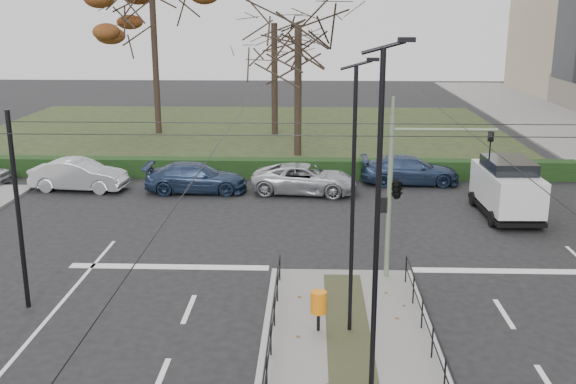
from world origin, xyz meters
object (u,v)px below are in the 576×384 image
Objects in this scene: parked_car_second at (79,175)px; bare_tree_near at (298,35)px; bare_tree_center at (274,31)px; parked_car_third at (196,178)px; parked_car_fifth at (410,170)px; traffic_light at (400,186)px; streetlamp_median_far at (353,199)px; streetlamp_median_near at (378,230)px; litter_bin at (319,303)px; parked_car_fourth at (305,179)px; white_van at (507,187)px.

bare_tree_near is (10.71, 8.38, 6.52)m from parked_car_second.
parked_car_second is at bearing -119.78° from bare_tree_center.
parked_car_third is (5.87, -0.14, -0.05)m from parked_car_second.
parked_car_second is 0.94× the size of parked_car_fifth.
parked_car_second is at bearing 142.30° from traffic_light.
streetlamp_median_far reaches higher than traffic_light.
streetlamp_median_near is 1.09× the size of streetlamp_median_far.
parked_car_third is at bearing 111.43° from litter_bin.
traffic_light is 11.65m from parked_car_fourth.
parked_car_second is at bearing 129.94° from streetlamp_median_far.
bare_tree_center is 17.04m from parked_car_fifth.
bare_tree_near is at bearing 100.64° from traffic_light.
white_van is (14.14, -3.50, 0.59)m from parked_car_third.
parked_car_second is 20.35m from white_van.
bare_tree_center is 7.42m from bare_tree_near.
parked_car_second is 0.95× the size of parked_car_third.
parked_car_second is 16.72m from parked_car_fifth.
white_van reaches higher than parked_car_fifth.
parked_car_second is 0.46× the size of bare_tree_center.
streetlamp_median_near is 1.66× the size of white_van.
white_van reaches higher than parked_car_third.
streetlamp_median_far is at bearing -156.82° from parked_car_third.
parked_car_fourth is (-1.69, 18.49, -3.52)m from streetlamp_median_near.
streetlamp_median_far is at bearing -167.86° from parked_car_fourth.
bare_tree_center is at bearing 101.56° from traffic_light.
streetlamp_median_near is 1.57× the size of parked_car_fourth.
bare_tree_near reaches higher than streetlamp_median_far.
bare_tree_near is 2.06× the size of parked_car_fifth.
bare_tree_near reaches higher than parked_car_fourth.
litter_bin is at bearing -136.46° from parked_car_second.
streetlamp_median_far is at bearing -122.78° from white_van.
bare_tree_near is (-2.22, 27.04, 3.06)m from streetlamp_median_near.
parked_car_fifth reaches higher than parked_car_fourth.
streetlamp_median_far is 15.32m from parked_car_fourth.
traffic_light is at bearing 57.09° from litter_bin.
bare_tree_near reaches higher than streetlamp_median_near.
bare_tree_near reaches higher than bare_tree_center.
parked_car_third is (-5.89, 15.00, -0.24)m from litter_bin.
parked_car_third is at bearing 100.51° from parked_car_fifth.
parked_car_fourth is at bearing 110.67° from parked_car_fifth.
white_van is (7.08, 15.02, -2.92)m from streetlamp_median_near.
parked_car_third is 0.49× the size of bare_tree_center.
litter_bin is 19.17m from parked_car_second.
streetlamp_median_near reaches higher than white_van.
streetlamp_median_far is 1.44× the size of parked_car_fourth.
litter_bin is 3.08m from streetlamp_median_far.
parked_car_third is 0.99× the size of parked_car_fifth.
parked_car_third is at bearing 110.85° from streetlamp_median_near.
traffic_light is 18.33m from parked_car_second.
white_van is 22.98m from bare_tree_center.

